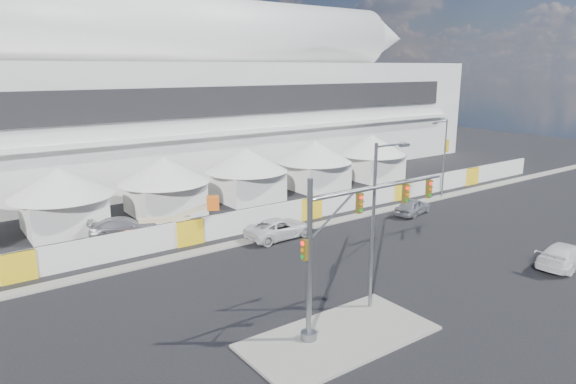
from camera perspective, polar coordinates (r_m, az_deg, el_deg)
ground at (r=33.01m, az=10.14°, el=-10.57°), size 160.00×160.00×0.00m
median_island at (r=27.30m, az=5.70°, el=-15.72°), size 10.00×5.00×0.15m
far_curb at (r=55.13m, az=15.36°, el=-0.85°), size 80.00×1.20×0.12m
stadium at (r=69.41m, az=-9.73°, el=10.22°), size 80.00×24.80×21.98m
tent_row at (r=51.02m, az=-8.96°, el=1.89°), size 53.40×8.40×5.40m
hoarding_fence at (r=46.60m, az=2.56°, el=-1.80°), size 70.00×0.25×2.00m
scaffold_tower at (r=88.79m, az=14.44°, el=8.47°), size 4.40×4.40×12.00m
sedan_silver at (r=49.36m, az=13.73°, el=-1.58°), size 2.82×4.84×1.55m
pickup_curb at (r=41.45m, az=-0.94°, el=-4.05°), size 2.89×5.91×1.62m
pickup_near at (r=40.54m, az=28.44°, el=-6.18°), size 2.82×5.83×1.64m
lot_car_c at (r=43.85m, az=-17.75°, el=-3.74°), size 3.99×5.94×1.60m
traffic_mast at (r=26.08m, az=5.68°, el=-6.08°), size 9.82×0.80×8.26m
streetlight_median at (r=28.66m, az=9.82°, el=-2.51°), size 2.60×0.26×9.41m
streetlight_curb at (r=55.65m, az=16.90°, el=4.17°), size 2.44×0.55×8.25m
boom_lift at (r=41.20m, az=-14.27°, el=-4.33°), size 7.59×3.05×3.71m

